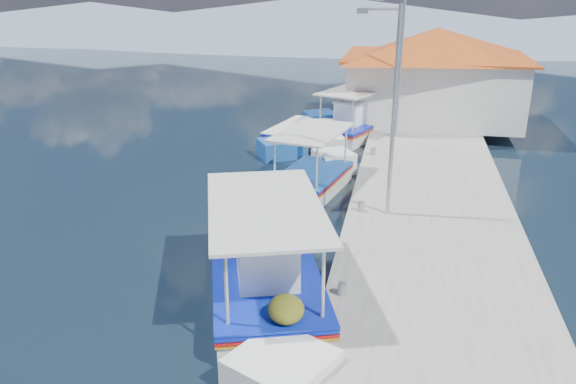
# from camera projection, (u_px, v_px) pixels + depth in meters

# --- Properties ---
(ground) EXTENTS (160.00, 160.00, 0.00)m
(ground) POSITION_uv_depth(u_px,v_px,m) (221.00, 243.00, 16.51)
(ground) COLOR black
(ground) RESTS_ON ground
(quay) EXTENTS (5.00, 44.00, 0.50)m
(quay) POSITION_uv_depth(u_px,v_px,m) (428.00, 181.00, 20.84)
(quay) COLOR #ADABA2
(quay) RESTS_ON ground
(bollards) EXTENTS (0.20, 17.20, 0.30)m
(bollards) POSITION_uv_depth(u_px,v_px,m) (369.00, 173.00, 20.40)
(bollards) COLOR #A5A8AD
(bollards) RESTS_ON quay
(main_caique) EXTENTS (4.20, 7.93, 2.76)m
(main_caique) POSITION_uv_depth(u_px,v_px,m) (268.00, 282.00, 13.35)
(main_caique) COLOR white
(main_caique) RESTS_ON ground
(caique_green_canopy) EXTENTS (2.82, 6.35, 2.43)m
(caique_green_canopy) POSITION_uv_depth(u_px,v_px,m) (311.00, 180.00, 20.55)
(caique_green_canopy) COLOR white
(caique_green_canopy) RESTS_ON ground
(caique_blue_hull) EXTENTS (3.07, 6.67, 1.22)m
(caique_blue_hull) POSITION_uv_depth(u_px,v_px,m) (300.00, 136.00, 26.45)
(caique_blue_hull) COLOR #1B54A6
(caique_blue_hull) RESTS_ON ground
(caique_far) EXTENTS (3.86, 6.67, 2.52)m
(caique_far) POSITION_uv_depth(u_px,v_px,m) (353.00, 128.00, 27.29)
(caique_far) COLOR white
(caique_far) RESTS_ON ground
(harbor_building) EXTENTS (10.49, 10.49, 4.40)m
(harbor_building) POSITION_uv_depth(u_px,v_px,m) (434.00, 73.00, 28.16)
(harbor_building) COLOR white
(harbor_building) RESTS_ON quay
(lamp_post_near) EXTENTS (1.21, 0.14, 6.00)m
(lamp_post_near) POSITION_uv_depth(u_px,v_px,m) (391.00, 103.00, 16.16)
(lamp_post_near) COLOR #A5A8AD
(lamp_post_near) RESTS_ON quay
(lamp_post_far) EXTENTS (1.21, 0.14, 6.00)m
(lamp_post_far) POSITION_uv_depth(u_px,v_px,m) (399.00, 60.00, 24.43)
(lamp_post_far) COLOR #A5A8AD
(lamp_post_far) RESTS_ON quay
(mountain_ridge) EXTENTS (171.40, 96.00, 5.50)m
(mountain_ridge) POSITION_uv_depth(u_px,v_px,m) (425.00, 25.00, 66.01)
(mountain_ridge) COLOR slate
(mountain_ridge) RESTS_ON ground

